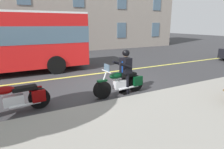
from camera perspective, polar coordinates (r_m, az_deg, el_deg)
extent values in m
plane|color=#333335|center=(8.70, -1.50, -2.98)|extent=(80.00, 80.00, 0.00)
cube|color=gray|center=(5.35, 21.19, -15.16)|extent=(60.00, 5.00, 0.15)
cube|color=#E5DB4C|center=(10.46, -6.36, 0.03)|extent=(60.00, 0.16, 0.01)
cylinder|color=black|center=(7.01, -2.92, -4.59)|extent=(0.67, 0.26, 0.66)
cylinder|color=black|center=(7.86, 6.93, -2.53)|extent=(0.67, 0.26, 0.66)
cube|color=silver|center=(7.39, 2.46, -2.82)|extent=(0.58, 0.33, 0.32)
ellipsoid|color=black|center=(7.18, 1.18, -0.34)|extent=(0.58, 0.33, 0.24)
cube|color=black|center=(7.50, 4.67, -0.04)|extent=(0.72, 0.34, 0.12)
cube|color=black|center=(7.62, 7.73, -1.92)|extent=(0.41, 0.15, 0.36)
cube|color=black|center=(7.95, 5.68, -1.16)|extent=(0.41, 0.15, 0.36)
cylinder|color=silver|center=(6.94, -2.81, -2.45)|extent=(0.35, 0.08, 0.76)
cylinder|color=silver|center=(6.91, -1.70, 0.93)|extent=(0.09, 0.60, 0.04)
cube|color=black|center=(6.90, -2.96, -1.85)|extent=(0.37, 0.19, 0.06)
cylinder|color=silver|center=(7.49, 5.03, -3.91)|extent=(0.90, 0.16, 0.08)
cube|color=slate|center=(6.89, -1.57, 1.92)|extent=(0.07, 0.32, 0.28)
cylinder|color=black|center=(7.44, 4.57, -2.73)|extent=(0.14, 0.14, 0.84)
cube|color=black|center=(7.53, 4.14, -5.49)|extent=(0.27, 0.13, 0.10)
cylinder|color=black|center=(7.62, 3.48, -2.28)|extent=(0.14, 0.14, 0.84)
cube|color=black|center=(7.71, 3.07, -4.98)|extent=(0.27, 0.13, 0.10)
cube|color=black|center=(7.35, 4.11, 2.71)|extent=(0.35, 0.43, 0.60)
cube|color=navy|center=(7.27, 3.10, 2.27)|extent=(0.03, 0.07, 0.44)
cylinder|color=black|center=(7.06, 4.02, 2.71)|extent=(0.56, 0.15, 0.28)
cylinder|color=black|center=(7.41, 1.99, 3.31)|extent=(0.56, 0.15, 0.28)
sphere|color=tan|center=(7.28, 4.18, 6.03)|extent=(0.22, 0.22, 0.22)
sphere|color=black|center=(7.27, 4.18, 6.42)|extent=(0.28, 0.28, 0.28)
cylinder|color=black|center=(6.68, -20.84, -6.59)|extent=(0.68, 0.26, 0.66)
cube|color=silver|center=(6.56, -27.33, -6.86)|extent=(0.58, 0.33, 0.32)
ellipsoid|color=#720505|center=(6.44, -29.47, -4.13)|extent=(0.58, 0.33, 0.24)
cube|color=black|center=(6.49, -24.61, -3.76)|extent=(0.72, 0.34, 0.12)
cube|color=#720505|center=(6.42, -20.96, -6.04)|extent=(0.41, 0.16, 0.36)
cube|color=#720505|center=(6.83, -21.76, -4.88)|extent=(0.41, 0.16, 0.36)
cylinder|color=silver|center=(6.49, -24.37, -8.24)|extent=(0.90, 0.16, 0.08)
cube|color=slate|center=(12.33, -9.14, 11.58)|extent=(0.06, 2.40, 1.90)
cylinder|color=black|center=(13.20, -18.43, 4.65)|extent=(1.00, 0.30, 1.00)
cylinder|color=black|center=(10.88, -16.27, 2.78)|extent=(1.00, 0.30, 1.00)
cube|color=slate|center=(24.12, 12.87, 12.89)|extent=(1.10, 0.06, 1.60)
cube|color=slate|center=(21.37, 2.88, 13.03)|extent=(1.10, 0.06, 1.60)
cube|color=slate|center=(19.40, -9.57, 12.67)|extent=(1.10, 0.06, 1.60)
cube|color=slate|center=(18.47, -23.93, 11.54)|extent=(1.10, 0.06, 1.60)
cube|color=slate|center=(24.23, 13.30, 19.99)|extent=(1.10, 0.06, 1.60)
cube|color=slate|center=(21.49, 2.99, 21.05)|extent=(1.10, 0.06, 1.60)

